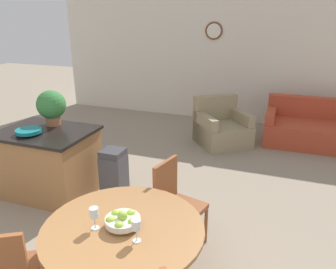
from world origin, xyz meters
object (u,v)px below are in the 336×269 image
(wine_glass_right, at_px, (136,226))
(couch, at_px, (317,130))
(wine_glass_left, at_px, (94,214))
(kitchen_island, at_px, (49,162))
(dining_table, at_px, (124,245))
(dining_chair_far_side, at_px, (175,200))
(teal_bowl, at_px, (29,131))
(potted_plant, at_px, (51,106))
(trash_bin, at_px, (114,176))
(armchair, at_px, (221,129))
(fruit_bowl, at_px, (122,220))

(wine_glass_right, distance_m, couch, 4.87)
(wine_glass_left, relative_size, kitchen_island, 0.15)
(dining_table, relative_size, dining_chair_far_side, 1.37)
(teal_bowl, height_order, potted_plant, potted_plant)
(wine_glass_right, relative_size, teal_bowl, 0.57)
(wine_glass_right, xyz_separation_m, trash_bin, (-1.05, 1.52, -0.53))
(wine_glass_left, bearing_deg, potted_plant, 135.41)
(couch, relative_size, armchair, 1.54)
(dining_table, bearing_deg, armchair, 89.85)
(wine_glass_left, bearing_deg, couch, 67.61)
(dining_table, distance_m, armchair, 3.89)
(dining_table, height_order, armchair, armchair)
(dining_table, height_order, fruit_bowl, fruit_bowl)
(kitchen_island, bearing_deg, dining_table, -35.92)
(wine_glass_left, bearing_deg, wine_glass_right, -4.31)
(wine_glass_right, bearing_deg, teal_bowl, 148.98)
(wine_glass_right, bearing_deg, wine_glass_left, 175.69)
(potted_plant, bearing_deg, fruit_bowl, -39.88)
(fruit_bowl, xyz_separation_m, couch, (1.69, 4.47, -0.52))
(dining_table, bearing_deg, couch, 69.29)
(dining_table, relative_size, couch, 0.68)
(fruit_bowl, height_order, trash_bin, fruit_bowl)
(wine_glass_right, distance_m, kitchen_island, 2.46)
(wine_glass_right, bearing_deg, kitchen_island, 144.20)
(fruit_bowl, distance_m, wine_glass_left, 0.22)
(teal_bowl, bearing_deg, fruit_bowl, -30.74)
(trash_bin, bearing_deg, kitchen_island, -173.59)
(wine_glass_right, height_order, kitchen_island, wine_glass_right)
(kitchen_island, height_order, teal_bowl, teal_bowl)
(dining_table, relative_size, armchair, 1.05)
(dining_chair_far_side, height_order, kitchen_island, dining_chair_far_side)
(dining_table, distance_m, trash_bin, 1.67)
(kitchen_island, xyz_separation_m, armchair, (1.80, 2.58, -0.16))
(armchair, bearing_deg, couch, -20.23)
(dining_chair_far_side, height_order, wine_glass_left, wine_glass_left)
(dining_table, xyz_separation_m, couch, (1.69, 4.47, -0.30))
(dining_chair_far_side, distance_m, wine_glass_right, 1.04)
(wine_glass_left, distance_m, kitchen_island, 2.16)
(couch, bearing_deg, wine_glass_right, -108.67)
(teal_bowl, height_order, armchair, teal_bowl)
(dining_table, distance_m, wine_glass_right, 0.37)
(fruit_bowl, bearing_deg, armchair, 89.83)
(wine_glass_left, distance_m, trash_bin, 1.72)
(dining_chair_far_side, bearing_deg, wine_glass_left, -5.08)
(wine_glass_right, height_order, trash_bin, wine_glass_right)
(wine_glass_right, relative_size, potted_plant, 0.38)
(wine_glass_right, relative_size, trash_bin, 0.25)
(wine_glass_right, bearing_deg, armchair, 92.35)
(trash_bin, relative_size, couch, 0.38)
(wine_glass_left, height_order, potted_plant, potted_plant)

